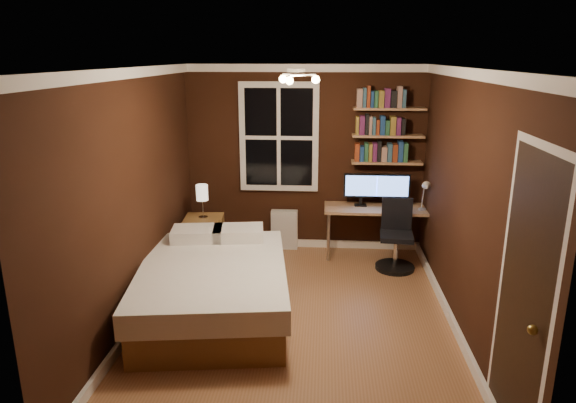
# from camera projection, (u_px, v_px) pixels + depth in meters

# --- Properties ---
(floor) EXTENTS (4.20, 4.20, 0.00)m
(floor) POSITION_uv_depth(u_px,v_px,m) (296.00, 318.00, 5.28)
(floor) COLOR brown
(floor) RESTS_ON ground
(wall_back) EXTENTS (3.20, 0.04, 2.50)m
(wall_back) POSITION_uv_depth(u_px,v_px,m) (305.00, 159.00, 6.95)
(wall_back) COLOR black
(wall_back) RESTS_ON ground
(wall_left) EXTENTS (0.04, 4.20, 2.50)m
(wall_left) POSITION_uv_depth(u_px,v_px,m) (134.00, 199.00, 5.04)
(wall_left) COLOR black
(wall_left) RESTS_ON ground
(wall_right) EXTENTS (0.04, 4.20, 2.50)m
(wall_right) POSITION_uv_depth(u_px,v_px,m) (466.00, 205.00, 4.82)
(wall_right) COLOR black
(wall_right) RESTS_ON ground
(ceiling) EXTENTS (3.20, 4.20, 0.02)m
(ceiling) POSITION_uv_depth(u_px,v_px,m) (297.00, 68.00, 4.59)
(ceiling) COLOR white
(ceiling) RESTS_ON wall_back
(window) EXTENTS (1.06, 0.06, 1.46)m
(window) POSITION_uv_depth(u_px,v_px,m) (279.00, 137.00, 6.85)
(window) COLOR white
(window) RESTS_ON wall_back
(door) EXTENTS (0.03, 0.82, 2.05)m
(door) POSITION_uv_depth(u_px,v_px,m) (522.00, 303.00, 3.40)
(door) COLOR black
(door) RESTS_ON ground
(door_knob) EXTENTS (0.06, 0.06, 0.06)m
(door_knob) POSITION_uv_depth(u_px,v_px,m) (533.00, 330.00, 3.12)
(door_knob) COLOR gold
(door_knob) RESTS_ON door
(ceiling_fixture) EXTENTS (0.44, 0.44, 0.18)m
(ceiling_fixture) POSITION_uv_depth(u_px,v_px,m) (296.00, 80.00, 4.52)
(ceiling_fixture) COLOR beige
(ceiling_fixture) RESTS_ON ceiling
(bookshelf_lower) EXTENTS (0.92, 0.22, 0.03)m
(bookshelf_lower) POSITION_uv_depth(u_px,v_px,m) (386.00, 162.00, 6.76)
(bookshelf_lower) COLOR tan
(bookshelf_lower) RESTS_ON wall_back
(books_row_lower) EXTENTS (0.66, 0.16, 0.23)m
(books_row_lower) POSITION_uv_depth(u_px,v_px,m) (387.00, 153.00, 6.72)
(books_row_lower) COLOR maroon
(books_row_lower) RESTS_ON bookshelf_lower
(bookshelf_middle) EXTENTS (0.92, 0.22, 0.03)m
(bookshelf_middle) POSITION_uv_depth(u_px,v_px,m) (388.00, 136.00, 6.66)
(bookshelf_middle) COLOR tan
(bookshelf_middle) RESTS_ON wall_back
(books_row_middle) EXTENTS (0.66, 0.16, 0.23)m
(books_row_middle) POSITION_uv_depth(u_px,v_px,m) (388.00, 126.00, 6.62)
(books_row_middle) COLOR navy
(books_row_middle) RESTS_ON bookshelf_middle
(bookshelf_upper) EXTENTS (0.92, 0.22, 0.03)m
(bookshelf_upper) POSITION_uv_depth(u_px,v_px,m) (389.00, 109.00, 6.56)
(bookshelf_upper) COLOR tan
(bookshelf_upper) RESTS_ON wall_back
(books_row_upper) EXTENTS (0.60, 0.16, 0.23)m
(books_row_upper) POSITION_uv_depth(u_px,v_px,m) (390.00, 98.00, 6.53)
(books_row_upper) COLOR #2A633D
(books_row_upper) RESTS_ON bookshelf_upper
(bed) EXTENTS (1.72, 2.21, 0.69)m
(bed) POSITION_uv_depth(u_px,v_px,m) (214.00, 287.00, 5.31)
(bed) COLOR brown
(bed) RESTS_ON ground
(nightstand) EXTENTS (0.52, 0.52, 0.60)m
(nightstand) POSITION_uv_depth(u_px,v_px,m) (204.00, 240.00, 6.66)
(nightstand) COLOR brown
(nightstand) RESTS_ON ground
(bedside_lamp) EXTENTS (0.15, 0.15, 0.43)m
(bedside_lamp) POSITION_uv_depth(u_px,v_px,m) (202.00, 201.00, 6.51)
(bedside_lamp) COLOR beige
(bedside_lamp) RESTS_ON nightstand
(radiator) EXTENTS (0.37, 0.13, 0.55)m
(radiator) POSITION_uv_depth(u_px,v_px,m) (284.00, 229.00, 7.13)
(radiator) COLOR silver
(radiator) RESTS_ON ground
(desk) EXTENTS (1.42, 0.53, 0.68)m
(desk) POSITION_uv_depth(u_px,v_px,m) (378.00, 212.00, 6.78)
(desk) COLOR tan
(desk) RESTS_ON ground
(monitor_left) EXTENTS (0.46, 0.12, 0.44)m
(monitor_left) POSITION_uv_depth(u_px,v_px,m) (361.00, 190.00, 6.78)
(monitor_left) COLOR black
(monitor_left) RESTS_ON desk
(monitor_right) EXTENTS (0.46, 0.12, 0.44)m
(monitor_right) POSITION_uv_depth(u_px,v_px,m) (392.00, 190.00, 6.76)
(monitor_right) COLOR black
(monitor_right) RESTS_ON desk
(desk_lamp) EXTENTS (0.14, 0.32, 0.44)m
(desk_lamp) POSITION_uv_depth(u_px,v_px,m) (424.00, 195.00, 6.51)
(desk_lamp) COLOR silver
(desk_lamp) RESTS_ON desk
(office_chair) EXTENTS (0.49, 0.49, 0.89)m
(office_chair) POSITION_uv_depth(u_px,v_px,m) (396.00, 244.00, 6.45)
(office_chair) COLOR black
(office_chair) RESTS_ON ground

